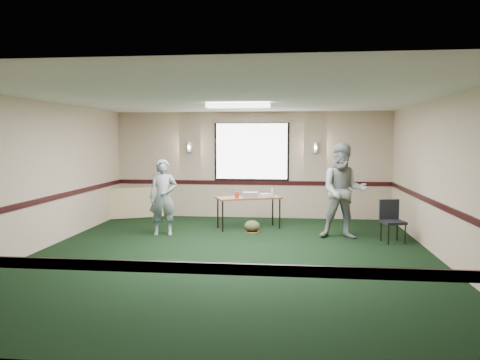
# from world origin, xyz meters

# --- Properties ---
(ground) EXTENTS (8.00, 8.00, 0.00)m
(ground) POSITION_xyz_m (0.00, 0.00, 0.00)
(ground) COLOR black
(ground) RESTS_ON ground
(room_shell) EXTENTS (8.00, 8.02, 8.00)m
(room_shell) POSITION_xyz_m (0.00, 2.12, 1.58)
(room_shell) COLOR tan
(room_shell) RESTS_ON ground
(folding_table) EXTENTS (1.54, 1.07, 0.72)m
(folding_table) POSITION_xyz_m (0.06, 2.50, 0.66)
(folding_table) COLOR brown
(folding_table) RESTS_ON ground
(projector) EXTENTS (0.36, 0.32, 0.11)m
(projector) POSITION_xyz_m (0.11, 2.48, 0.77)
(projector) COLOR gray
(projector) RESTS_ON folding_table
(game_console) EXTENTS (0.28, 0.28, 0.05)m
(game_console) POSITION_xyz_m (0.43, 2.74, 0.74)
(game_console) COLOR white
(game_console) RESTS_ON folding_table
(red_cup) EXTENTS (0.09, 0.09, 0.13)m
(red_cup) POSITION_xyz_m (-0.18, 2.29, 0.78)
(red_cup) COLOR red
(red_cup) RESTS_ON folding_table
(water_bottle) EXTENTS (0.06, 0.06, 0.20)m
(water_bottle) POSITION_xyz_m (0.59, 2.58, 0.81)
(water_bottle) COLOR #91C6ED
(water_bottle) RESTS_ON folding_table
(duffel_bag) EXTENTS (0.35, 0.27, 0.24)m
(duffel_bag) POSITION_xyz_m (0.17, 2.15, 0.12)
(duffel_bag) COLOR #484929
(duffel_bag) RESTS_ON ground
(cable_coil) EXTENTS (0.35, 0.35, 0.02)m
(cable_coil) POSITION_xyz_m (0.18, 2.10, 0.01)
(cable_coil) COLOR #E2451C
(cable_coil) RESTS_ON ground
(folded_table) EXTENTS (1.44, 0.86, 0.77)m
(folded_table) POSITION_xyz_m (-2.98, 3.60, 0.38)
(folded_table) COLOR tan
(folded_table) RESTS_ON ground
(conference_chair) EXTENTS (0.49, 0.50, 0.82)m
(conference_chair) POSITION_xyz_m (2.97, 1.46, 0.48)
(conference_chair) COLOR black
(conference_chair) RESTS_ON ground
(person_left) EXTENTS (0.63, 0.46, 1.59)m
(person_left) POSITION_xyz_m (-1.65, 1.61, 0.80)
(person_left) COLOR #426592
(person_left) RESTS_ON ground
(person_right) EXTENTS (0.97, 0.77, 1.93)m
(person_right) POSITION_xyz_m (2.06, 1.66, 0.96)
(person_right) COLOR #7A95BD
(person_right) RESTS_ON ground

